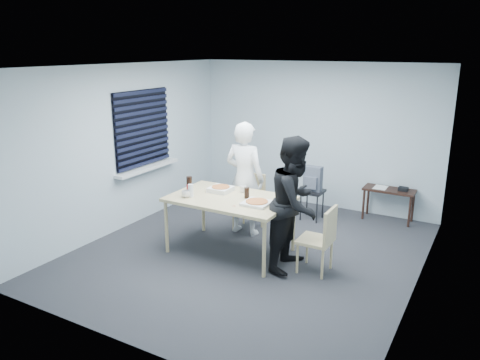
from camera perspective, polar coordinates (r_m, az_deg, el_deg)
The scene contains 19 objects.
room at distance 7.89m, azimuth -11.59°, elevation 5.40°, with size 5.00×5.00×5.00m.
dining_table at distance 6.55m, azimuth -1.22°, elevation -2.64°, with size 1.67×1.06×0.81m.
chair_far at distance 7.52m, azimuth 1.28°, elevation -2.10°, with size 0.42×0.42×0.89m.
chair_right at distance 6.11m, azimuth 9.94°, elevation -6.70°, with size 0.42×0.42×0.89m.
person_white at distance 7.19m, azimuth 0.57°, elevation 0.16°, with size 0.65×0.42×1.77m, color white.
person_black at distance 6.10m, azimuth 6.73°, elevation -2.86°, with size 0.86×0.47×1.77m, color black.
side_table at distance 8.22m, azimuth 17.71°, elevation -1.58°, with size 0.83×0.37×0.56m.
stool at distance 8.00m, azimuth 8.79°, elevation -2.00°, with size 0.37×0.37×0.51m.
backpack at distance 7.90m, azimuth 8.85°, elevation 0.12°, with size 0.30×0.22×0.41m.
pizza_box_a at distance 6.80m, azimuth -2.36°, elevation -1.10°, with size 0.31×0.31×0.08m.
pizza_box_b at distance 6.25m, azimuth 2.07°, elevation -2.79°, with size 0.35×0.35×0.05m.
mug_a at distance 6.57m, azimuth -6.60°, elevation -1.70°, with size 0.12×0.12×0.10m, color silver.
mug_b at distance 6.76m, azimuth 0.38°, elevation -1.11°, with size 0.10×0.10×0.09m, color silver.
cola_glass at distance 6.48m, azimuth 0.83°, elevation -1.57°, with size 0.07×0.07×0.16m, color black.
soda_bottle at distance 6.66m, azimuth -6.19°, elevation -0.72°, with size 0.08×0.08×0.27m.
plastic_cups at distance 6.58m, azimuth -6.03°, elevation -1.30°, with size 0.08×0.08×0.18m, color silver.
rubber_band at distance 6.18m, azimuth -0.72°, elevation -3.20°, with size 0.05×0.05×0.00m, color red.
papers at distance 8.23m, azimuth 16.76°, elevation -0.87°, with size 0.21×0.28×0.00m, color white.
black_box at distance 8.14m, azimuth 19.28°, elevation -1.04°, with size 0.15×0.11×0.07m, color black.
Camera 1 is at (2.92, -5.44, 2.84)m, focal length 35.00 mm.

